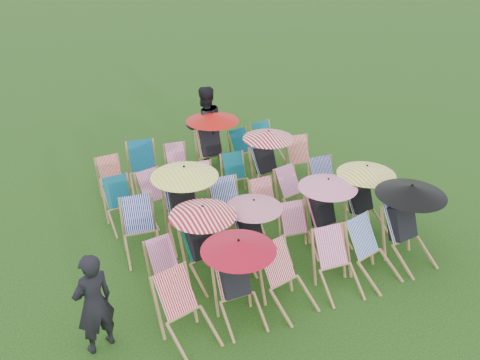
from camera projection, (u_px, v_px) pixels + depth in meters
name	position (u px, v px, depth m)	size (l,w,h in m)	color
ground	(243.00, 228.00, 10.41)	(100.00, 100.00, 0.00)	black
deckchair_0	(187.00, 312.00, 7.59)	(0.83, 1.02, 0.99)	#9C7249
deckchair_1	(239.00, 280.00, 7.90)	(1.12, 1.17, 1.33)	#9C7249
deckchair_2	(288.00, 280.00, 8.24)	(0.79, 0.99, 0.97)	#9C7249
deckchair_3	(338.00, 264.00, 8.59)	(0.73, 0.94, 0.96)	#9C7249
deckchair_4	(374.00, 252.00, 8.86)	(0.81, 1.00, 0.98)	#9C7249
deckchair_5	(409.00, 223.00, 9.18)	(1.20, 1.27, 1.43)	#9C7249
deckchair_6	(169.00, 269.00, 8.58)	(0.62, 0.81, 0.83)	#9C7249
deckchair_7	(205.00, 242.00, 8.77)	(1.11, 1.20, 1.31)	#9C7249
deckchair_8	(255.00, 231.00, 9.19)	(0.99, 1.07, 1.18)	#9C7249
deckchair_9	(298.00, 232.00, 9.52)	(0.68, 0.86, 0.85)	#9C7249
deckchair_10	(328.00, 211.00, 9.69)	(1.07, 1.14, 1.27)	#9C7249
deckchair_11	(366.00, 198.00, 10.07)	(1.10, 1.18, 1.30)	#9C7249
deckchair_12	(141.00, 231.00, 9.44)	(0.78, 0.99, 0.98)	#9C7249
deckchair_13	(185.00, 204.00, 9.72)	(1.23, 1.30, 1.46)	#9C7249
deckchair_14	(229.00, 210.00, 10.07)	(0.74, 0.96, 0.98)	#9C7249
deckchair_15	(268.00, 204.00, 10.40)	(0.59, 0.79, 0.82)	#9C7249
deckchair_16	(296.00, 193.00, 10.74)	(0.72, 0.90, 0.89)	#9C7249
deckchair_17	(328.00, 184.00, 11.01)	(0.70, 0.90, 0.92)	#9C7249
deckchair_18	(122.00, 205.00, 10.30)	(0.61, 0.84, 0.90)	#9C7249
deckchair_19	(158.00, 197.00, 10.54)	(0.76, 0.94, 0.91)	#9C7249
deckchair_20	(206.00, 187.00, 11.00)	(0.61, 0.81, 0.84)	#9C7249
deckchair_21	(237.00, 178.00, 11.35)	(0.66, 0.85, 0.86)	#9C7249
deckchair_22	(269.00, 159.00, 11.53)	(1.10, 1.18, 1.30)	#9C7249
deckchair_23	(302.00, 161.00, 12.00)	(0.74, 0.93, 0.92)	#9C7249
deckchair_24	(113.00, 180.00, 11.26)	(0.57, 0.79, 0.84)	#9C7249
deckchair_25	(144.00, 169.00, 11.54)	(0.83, 1.03, 1.00)	#9C7249
deckchair_26	(178.00, 166.00, 11.89)	(0.64, 0.82, 0.82)	#9C7249
deckchair_27	(212.00, 143.00, 12.16)	(1.20, 1.27, 1.42)	#9C7249
deckchair_28	(246.00, 151.00, 12.55)	(0.63, 0.83, 0.85)	#9C7249
deckchair_29	(269.00, 145.00, 12.77)	(0.69, 0.90, 0.92)	#9C7249
person_left	(94.00, 303.00, 7.30)	(0.58, 0.38, 1.59)	black
person_rear	(205.00, 126.00, 12.49)	(0.93, 0.73, 1.92)	black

